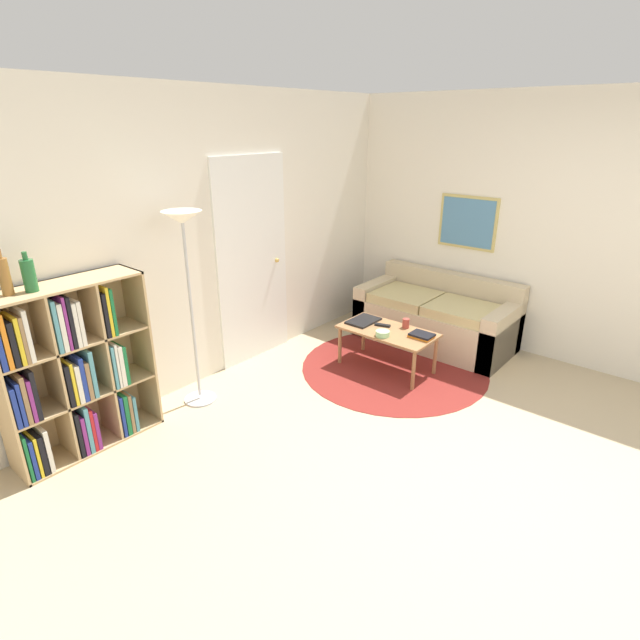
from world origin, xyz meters
TOP-DOWN VIEW (x-y plane):
  - ground_plane at (0.00, 0.00)m, footprint 14.00×14.00m
  - wall_back at (0.02, 2.81)m, footprint 7.64×0.11m
  - wall_right at (2.34, 1.39)m, footprint 0.08×5.79m
  - rug at (1.07, 1.51)m, footprint 1.84×1.84m
  - bookshelf at (-1.56, 2.60)m, footprint 1.05×0.34m
  - floor_lamp at (-0.56, 2.49)m, footprint 0.31×0.31m
  - couch at (1.95, 1.51)m, footprint 0.81×1.66m
  - coffee_table at (1.01, 1.57)m, footprint 0.49×0.93m
  - laptop at (1.04, 1.87)m, footprint 0.34×0.23m
  - bowl at (0.85, 1.52)m, footprint 0.13×0.13m
  - book_stack_on_table at (1.07, 1.22)m, footprint 0.16×0.22m
  - cup at (1.17, 1.46)m, footprint 0.07×0.07m
  - remote at (1.06, 1.66)m, footprint 0.09×0.16m
  - bottle_middle at (-1.82, 2.61)m, footprint 0.07×0.07m
  - bottle_right at (-1.69, 2.57)m, footprint 0.08×0.08m

SIDE VIEW (x-z plane):
  - ground_plane at x=0.00m, z-range 0.00..0.00m
  - rug at x=1.07m, z-range 0.00..0.01m
  - couch at x=1.95m, z-range -0.09..0.64m
  - coffee_table at x=1.01m, z-range 0.16..0.58m
  - laptop at x=1.04m, z-range 0.42..0.44m
  - remote at x=1.06m, z-range 0.42..0.44m
  - book_stack_on_table at x=1.07m, z-range 0.42..0.45m
  - bowl at x=0.85m, z-range 0.42..0.47m
  - cup at x=1.17m, z-range 0.42..0.51m
  - bookshelf at x=-1.56m, z-range -0.02..1.27m
  - wall_back at x=0.02m, z-range -0.01..2.59m
  - wall_right at x=2.34m, z-range 0.00..2.60m
  - bottle_right at x=-1.69m, z-range 1.26..1.52m
  - floor_lamp at x=-0.56m, z-range 0.56..2.23m
  - bottle_middle at x=-1.82m, z-range 1.26..1.55m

